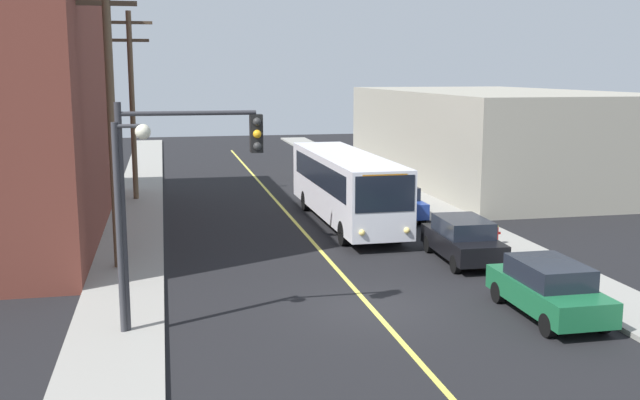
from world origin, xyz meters
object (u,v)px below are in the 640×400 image
(utility_pole_near, at_px, (111,102))
(utility_pole_mid, at_px, (132,97))
(parked_car_green, at_px, (548,288))
(traffic_signal_left_corner, at_px, (182,173))
(street_lamp_left, at_px, (126,197))
(parked_car_black, at_px, (463,239))
(fire_hydrant, at_px, (495,234))
(city_bus, at_px, (345,184))
(parked_car_blue, at_px, (396,201))

(utility_pole_near, xyz_separation_m, utility_pole_mid, (0.15, 14.30, -0.33))
(parked_car_green, height_order, traffic_signal_left_corner, traffic_signal_left_corner)
(street_lamp_left, bearing_deg, parked_car_black, 25.30)
(parked_car_green, relative_size, traffic_signal_left_corner, 0.74)
(street_lamp_left, relative_size, fire_hydrant, 6.55)
(city_bus, relative_size, fire_hydrant, 14.50)
(parked_car_green, height_order, parked_car_black, same)
(parked_car_green, xyz_separation_m, fire_hydrant, (2.15, 8.00, -0.26))
(parked_car_green, relative_size, utility_pole_near, 0.42)
(city_bus, height_order, traffic_signal_left_corner, traffic_signal_left_corner)
(utility_pole_near, relative_size, fire_hydrant, 12.48)
(city_bus, height_order, parked_car_green, city_bus)
(utility_pole_near, relative_size, traffic_signal_left_corner, 1.75)
(parked_car_black, bearing_deg, utility_pole_near, 173.93)
(city_bus, distance_m, fire_hydrant, 7.62)
(parked_car_blue, xyz_separation_m, traffic_signal_left_corner, (-10.23, -13.58, 3.46))
(parked_car_green, distance_m, traffic_signal_left_corner, 10.72)
(fire_hydrant, bearing_deg, parked_car_black, -141.35)
(parked_car_blue, bearing_deg, utility_pole_mid, 148.65)
(utility_pole_near, bearing_deg, parked_car_black, -6.07)
(city_bus, xyz_separation_m, traffic_signal_left_corner, (-7.61, -12.98, 2.49))
(parked_car_green, bearing_deg, street_lamp_left, 175.76)
(parked_car_blue, height_order, utility_pole_near, utility_pole_near)
(utility_pole_mid, relative_size, fire_hydrant, 11.73)
(city_bus, bearing_deg, utility_pole_mid, 140.04)
(parked_car_black, relative_size, utility_pole_mid, 0.45)
(utility_pole_mid, bearing_deg, traffic_signal_left_corner, -84.60)
(fire_hydrant, bearing_deg, street_lamp_left, -152.42)
(parked_car_green, distance_m, parked_car_blue, 14.51)
(traffic_signal_left_corner, height_order, fire_hydrant, traffic_signal_left_corner)
(utility_pole_near, bearing_deg, traffic_signal_left_corner, -72.38)
(parked_car_green, xyz_separation_m, parked_car_black, (0.08, 6.34, 0.00))
(parked_car_green, height_order, utility_pole_near, utility_pole_near)
(parked_car_green, bearing_deg, utility_pole_mid, 118.86)
(parked_car_green, xyz_separation_m, traffic_signal_left_corner, (-10.11, 0.93, 3.46))
(parked_car_black, relative_size, traffic_signal_left_corner, 0.74)
(parked_car_blue, relative_size, utility_pole_near, 0.42)
(fire_hydrant, bearing_deg, city_bus, 128.22)
(utility_pole_mid, bearing_deg, street_lamp_left, -88.45)
(parked_car_green, relative_size, parked_car_black, 0.99)
(parked_car_green, xyz_separation_m, street_lamp_left, (-11.52, 0.85, 2.90))
(parked_car_green, height_order, street_lamp_left, street_lamp_left)
(parked_car_black, bearing_deg, street_lamp_left, -154.70)
(city_bus, bearing_deg, traffic_signal_left_corner, -120.39)
(traffic_signal_left_corner, bearing_deg, parked_car_black, 27.98)
(utility_pole_mid, height_order, traffic_signal_left_corner, utility_pole_mid)
(parked_car_blue, xyz_separation_m, utility_pole_near, (-12.36, -6.86, 5.06))
(parked_car_green, xyz_separation_m, utility_pole_near, (-12.24, 7.65, 5.06))
(parked_car_black, height_order, parked_car_blue, same)
(utility_pole_mid, xyz_separation_m, traffic_signal_left_corner, (1.99, -21.02, -1.27))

